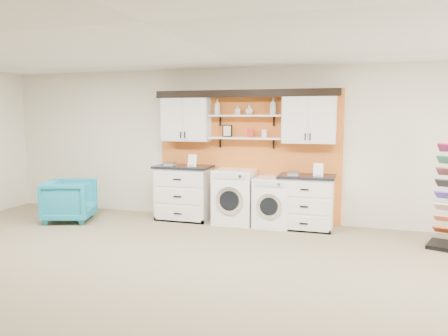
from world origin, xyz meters
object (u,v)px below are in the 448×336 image
(base_cabinet_left, at_px, (184,193))
(dryer, at_px, (273,202))
(armchair, at_px, (70,200))
(washer, at_px, (235,196))
(base_cabinet_right, at_px, (306,202))

(base_cabinet_left, distance_m, dryer, 1.68)
(base_cabinet_left, distance_m, armchair, 2.10)
(washer, bearing_deg, dryer, 0.00)
(washer, distance_m, dryer, 0.70)
(base_cabinet_left, bearing_deg, washer, -0.19)
(base_cabinet_right, xyz_separation_m, dryer, (-0.58, -0.00, -0.03))
(base_cabinet_right, relative_size, washer, 0.97)
(base_cabinet_left, relative_size, base_cabinet_right, 1.09)
(base_cabinet_left, xyz_separation_m, washer, (0.99, -0.00, -0.02))
(base_cabinet_right, xyz_separation_m, armchair, (-4.22, -0.74, -0.08))
(base_cabinet_right, xyz_separation_m, washer, (-1.27, -0.00, 0.02))
(base_cabinet_left, bearing_deg, dryer, -0.11)
(dryer, bearing_deg, washer, -180.00)
(base_cabinet_left, xyz_separation_m, armchair, (-1.96, -0.74, -0.12))
(washer, xyz_separation_m, armchair, (-2.94, -0.74, -0.11))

